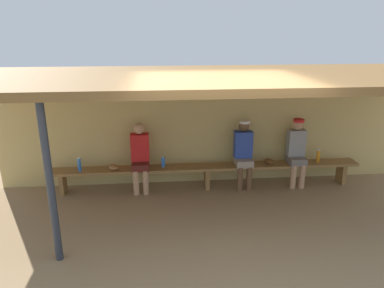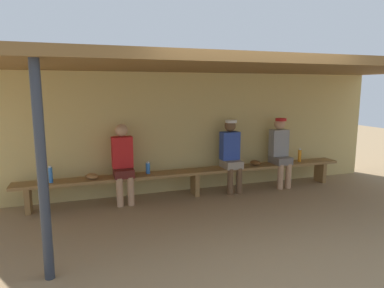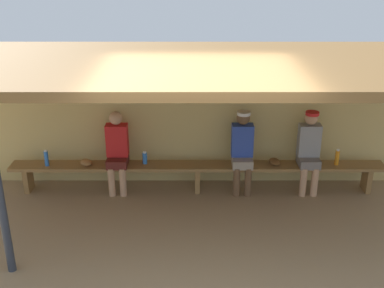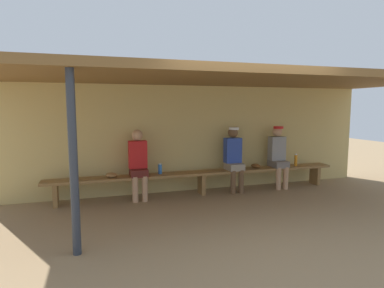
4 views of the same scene
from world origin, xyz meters
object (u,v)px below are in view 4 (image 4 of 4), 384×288
(baseball_glove_worn, at_px, (111,175))
(water_bottle_blue, at_px, (75,173))
(player_near_post, at_px, (138,162))
(water_bottle_orange, at_px, (160,169))
(baseball_glove_dark_brown, at_px, (256,166))
(player_in_blue, at_px, (234,156))
(bench, at_px, (202,175))
(support_post, at_px, (74,164))
(player_rightmost, at_px, (278,154))
(water_bottle_green, at_px, (296,160))

(baseball_glove_worn, bearing_deg, water_bottle_blue, -124.50)
(player_near_post, relative_size, water_bottle_blue, 4.99)
(water_bottle_orange, relative_size, baseball_glove_dark_brown, 0.87)
(player_near_post, distance_m, player_in_blue, 1.98)
(bench, height_order, baseball_glove_worn, baseball_glove_worn)
(player_in_blue, height_order, baseball_glove_dark_brown, player_in_blue)
(player_in_blue, height_order, water_bottle_orange, player_in_blue)
(support_post, bearing_deg, player_rightmost, 27.32)
(player_in_blue, xyz_separation_m, water_bottle_blue, (-3.11, -0.04, -0.16))
(player_near_post, xyz_separation_m, water_bottle_orange, (0.43, 0.04, -0.17))
(player_rightmost, relative_size, water_bottle_green, 5.09)
(support_post, distance_m, player_near_post, 2.37)
(water_bottle_green, distance_m, baseball_glove_worn, 4.01)
(support_post, distance_m, water_bottle_orange, 2.65)
(player_near_post, relative_size, player_in_blue, 0.99)
(player_in_blue, xyz_separation_m, baseball_glove_worn, (-2.49, -0.02, -0.24))
(player_near_post, bearing_deg, water_bottle_blue, -178.07)
(support_post, bearing_deg, baseball_glove_dark_brown, 30.84)
(water_bottle_orange, distance_m, water_bottle_green, 3.07)
(water_bottle_orange, bearing_deg, baseball_glove_worn, -176.53)
(support_post, xyz_separation_m, bench, (2.31, 2.10, -0.71))
(water_bottle_blue, distance_m, baseball_glove_dark_brown, 3.64)
(bench, bearing_deg, water_bottle_green, 0.06)
(player_near_post, bearing_deg, support_post, -116.13)
(support_post, relative_size, water_bottle_blue, 8.22)
(water_bottle_blue, relative_size, water_bottle_green, 1.01)
(water_bottle_blue, bearing_deg, water_bottle_green, 0.46)
(water_bottle_blue, bearing_deg, bench, 0.83)
(water_bottle_orange, distance_m, water_bottle_blue, 1.56)
(player_in_blue, bearing_deg, baseball_glove_dark_brown, 1.22)
(bench, distance_m, water_bottle_green, 2.23)
(bench, relative_size, baseball_glove_worn, 25.00)
(player_near_post, xyz_separation_m, baseball_glove_dark_brown, (2.51, 0.01, -0.22))
(water_bottle_green, bearing_deg, baseball_glove_dark_brown, 179.28)
(support_post, xyz_separation_m, player_in_blue, (3.01, 2.10, -0.35))
(support_post, xyz_separation_m, player_rightmost, (4.07, 2.10, -0.35))
(baseball_glove_dark_brown, bearing_deg, player_near_post, -100.51)
(bench, height_order, player_near_post, player_near_post)
(water_bottle_green, bearing_deg, player_near_post, 179.99)
(player_near_post, distance_m, baseball_glove_worn, 0.55)
(baseball_glove_worn, bearing_deg, player_rightmost, 53.74)
(support_post, height_order, water_bottle_blue, support_post)
(water_bottle_orange, xyz_separation_m, water_bottle_blue, (-1.55, -0.08, 0.03))
(player_near_post, height_order, baseball_glove_worn, player_near_post)
(support_post, relative_size, player_near_post, 1.65)
(player_rightmost, distance_m, baseball_glove_dark_brown, 0.58)
(water_bottle_orange, xyz_separation_m, baseball_glove_worn, (-0.93, -0.06, -0.05))
(player_in_blue, height_order, water_bottle_blue, player_in_blue)
(player_in_blue, bearing_deg, player_rightmost, 0.00)
(water_bottle_green, bearing_deg, player_rightmost, 179.86)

